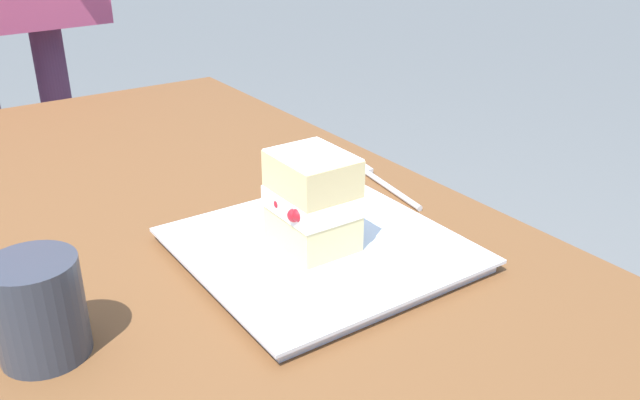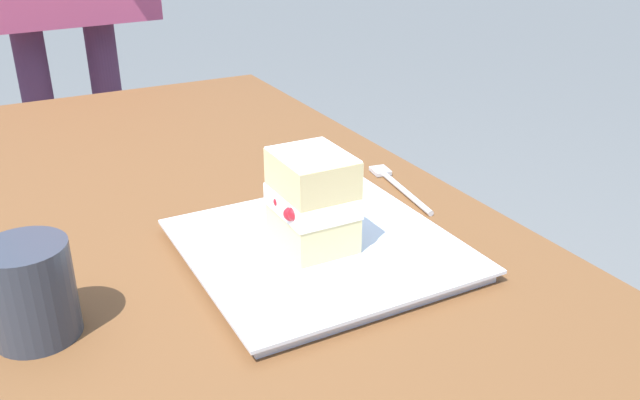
# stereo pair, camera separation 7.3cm
# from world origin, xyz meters

# --- Properties ---
(patio_table) EXTENTS (1.32, 0.76, 0.71)m
(patio_table) POSITION_xyz_m (0.00, 0.00, 0.60)
(patio_table) COLOR brown
(patio_table) RESTS_ON ground
(dessert_plate) EXTENTS (0.29, 0.29, 0.02)m
(dessert_plate) POSITION_xyz_m (-0.16, -0.12, 0.72)
(dessert_plate) COLOR white
(dessert_plate) RESTS_ON patio_table
(cake_slice) EXTENTS (0.09, 0.09, 0.11)m
(cake_slice) POSITION_xyz_m (-0.16, -0.11, 0.78)
(cake_slice) COLOR #EAD18C
(cake_slice) RESTS_ON dessert_plate
(dessert_fork) EXTENTS (0.17, 0.04, 0.01)m
(dessert_fork) POSITION_xyz_m (-0.04, -0.31, 0.71)
(dessert_fork) COLOR silver
(dessert_fork) RESTS_ON patio_table
(coffee_cup) EXTENTS (0.08, 0.08, 0.09)m
(coffee_cup) POSITION_xyz_m (-0.17, 0.18, 0.76)
(coffee_cup) COLOR #333842
(coffee_cup) RESTS_ON patio_table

